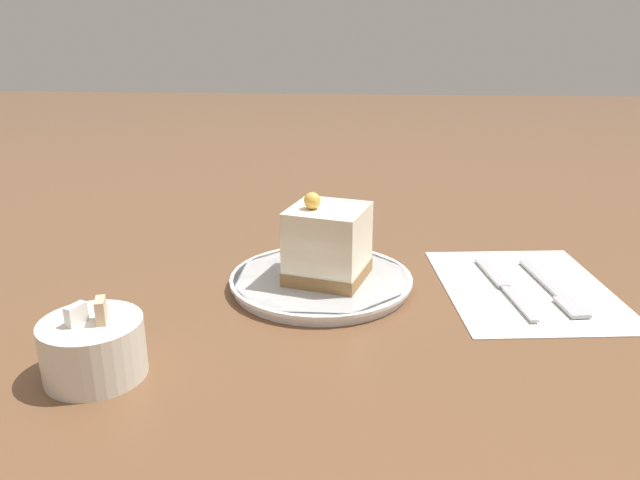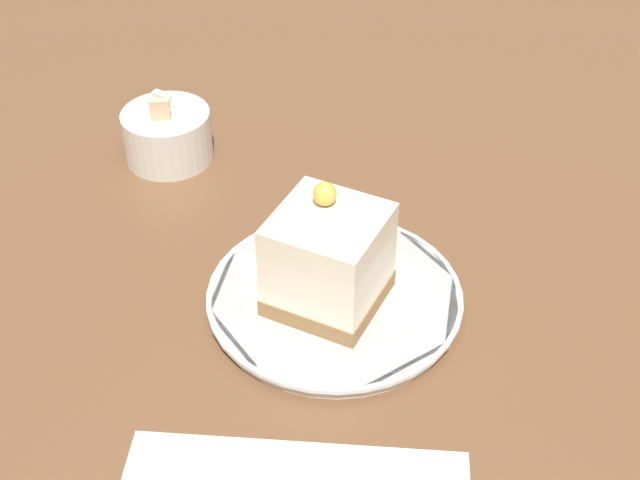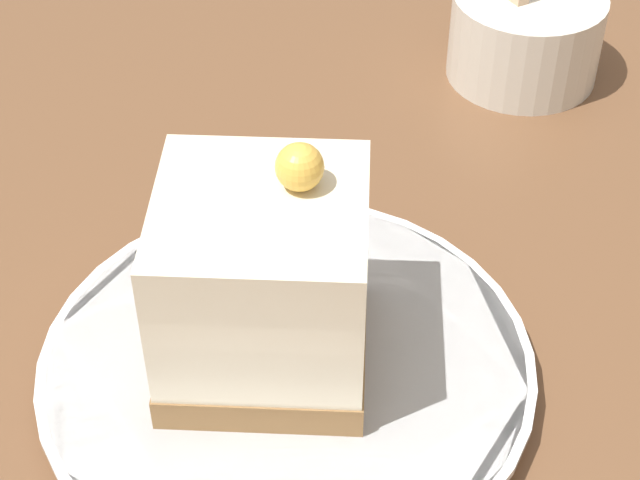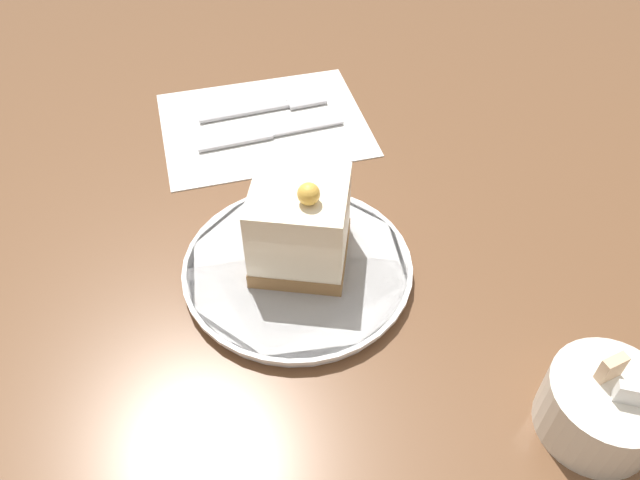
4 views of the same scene
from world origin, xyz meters
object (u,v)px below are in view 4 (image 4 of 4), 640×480
knife (258,137)px  sugar_bowl (602,407)px  fork (275,107)px  cake_slice (300,225)px  plate (298,268)px

knife → sugar_bowl: 0.47m
fork → sugar_bowl: 0.51m
cake_slice → fork: cake_slice is taller
plate → fork: size_ratio=1.34×
fork → sugar_bowl: size_ratio=1.79×
sugar_bowl → plate: bearing=-132.0°
knife → fork: bearing=147.4°
fork → sugar_bowl: (0.46, 0.21, 0.02)m
knife → sugar_bowl: sugar_bowl is taller
fork → knife: (0.06, -0.03, 0.00)m
cake_slice → sugar_bowl: 0.29m
knife → plate: bearing=-3.5°
plate → fork: plate is taller
fork → knife: bearing=-32.6°
plate → sugar_bowl: (0.19, 0.21, 0.02)m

